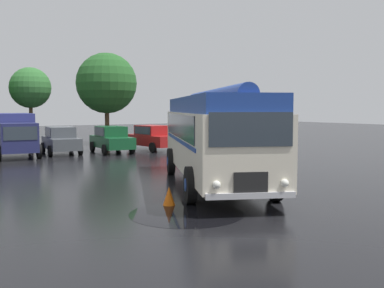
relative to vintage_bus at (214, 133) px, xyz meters
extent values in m
plane|color=black|center=(-0.25, -0.70, -1.89)|extent=(120.00, 120.00, 0.00)
cube|color=silver|center=(0.00, 0.01, -0.29)|extent=(6.35, 10.15, 2.10)
cube|color=#1E3D93|center=(0.00, 0.01, 1.04)|extent=(6.09, 9.89, 0.56)
cylinder|color=#1E3D93|center=(0.00, 0.01, 1.30)|extent=(4.41, 8.92, 0.60)
cube|color=#2D3842|center=(1.28, -0.23, 0.28)|extent=(3.29, 7.32, 0.84)
cube|color=#2D3842|center=(-1.03, 0.80, 0.28)|extent=(3.29, 7.32, 0.84)
cube|color=#1E3D93|center=(1.24, -0.32, -0.26)|extent=(3.36, 7.50, 0.12)
cube|color=#1E3D93|center=(-1.07, 0.71, -0.26)|extent=(3.36, 7.50, 0.12)
cube|color=#2D3842|center=(-2.04, -4.57, 0.38)|extent=(2.02, 0.93, 0.88)
cube|color=black|center=(-2.04, -4.58, -0.99)|extent=(0.85, 0.42, 0.56)
cube|color=silver|center=(-2.05, -4.59, -1.32)|extent=(2.21, 1.06, 0.16)
sphere|color=white|center=(-1.22, -4.95, -1.02)|extent=(0.22, 0.22, 0.22)
sphere|color=white|center=(-2.86, -4.22, -1.02)|extent=(0.22, 0.22, 0.22)
cylinder|color=black|center=(-0.07, -3.35, -1.34)|extent=(0.70, 1.12, 1.10)
cylinder|color=#1E3D93|center=(-0.07, -3.35, -1.34)|extent=(0.45, 0.48, 0.39)
cylinder|color=black|center=(-2.44, -2.29, -1.34)|extent=(0.70, 1.12, 1.10)
cylinder|color=#1E3D93|center=(-2.44, -2.29, -1.34)|extent=(0.45, 0.48, 0.39)
cylinder|color=black|center=(2.37, 2.13, -1.34)|extent=(0.70, 1.12, 1.10)
cylinder|color=#1E3D93|center=(2.37, 2.13, -1.34)|extent=(0.45, 0.48, 0.39)
cylinder|color=black|center=(0.00, 3.19, -1.34)|extent=(0.70, 1.12, 1.10)
cylinder|color=#1E3D93|center=(0.00, 3.19, -1.34)|extent=(0.45, 0.48, 0.39)
cube|color=#4C5156|center=(-1.54, 14.25, -1.22)|extent=(2.08, 4.34, 0.70)
cube|color=#4C5156|center=(-1.52, 14.40, -0.55)|extent=(1.69, 2.31, 0.64)
cube|color=#2D3842|center=(-0.77, 14.32, -0.55)|extent=(0.20, 1.93, 0.50)
cube|color=#2D3842|center=(-2.28, 14.47, -0.55)|extent=(0.20, 1.93, 0.50)
cylinder|color=black|center=(-0.78, 12.87, -1.57)|extent=(0.26, 0.66, 0.64)
cylinder|color=black|center=(-2.54, 13.03, -1.57)|extent=(0.26, 0.66, 0.64)
cylinder|color=black|center=(-0.54, 15.46, -1.57)|extent=(0.26, 0.66, 0.64)
cylinder|color=black|center=(-2.29, 15.62, -1.57)|extent=(0.26, 0.66, 0.64)
cube|color=#144C28|center=(1.42, 13.35, -1.22)|extent=(1.97, 4.30, 0.70)
cube|color=#144C28|center=(1.43, 13.50, -0.55)|extent=(1.63, 2.28, 0.64)
cube|color=#2D3842|center=(2.18, 13.46, -0.55)|extent=(0.15, 1.93, 0.50)
cube|color=#2D3842|center=(0.67, 13.55, -0.55)|extent=(0.15, 1.93, 0.50)
cylinder|color=black|center=(2.21, 12.00, -1.57)|extent=(0.24, 0.65, 0.64)
cylinder|color=black|center=(0.46, 12.11, -1.57)|extent=(0.24, 0.65, 0.64)
cylinder|color=black|center=(2.38, 14.60, -1.57)|extent=(0.24, 0.65, 0.64)
cylinder|color=black|center=(0.62, 14.71, -1.57)|extent=(0.24, 0.65, 0.64)
cube|color=maroon|center=(4.38, 13.38, -1.22)|extent=(2.13, 4.35, 0.70)
cube|color=maroon|center=(4.36, 13.53, -0.55)|extent=(1.71, 2.33, 0.64)
cube|color=#2D3842|center=(5.12, 13.61, -0.55)|extent=(0.22, 1.92, 0.50)
cube|color=#2D3842|center=(3.61, 13.45, -0.55)|extent=(0.22, 1.92, 0.50)
cylinder|color=black|center=(5.39, 12.18, -1.57)|extent=(0.27, 0.66, 0.64)
cylinder|color=black|center=(3.64, 12.00, -1.57)|extent=(0.27, 0.66, 0.64)
cylinder|color=black|center=(5.12, 14.77, -1.57)|extent=(0.27, 0.66, 0.64)
cylinder|color=black|center=(3.37, 14.59, -1.57)|extent=(0.27, 0.66, 0.64)
cube|color=navy|center=(-4.11, 15.20, -0.44)|extent=(2.36, 4.11, 2.10)
cube|color=navy|center=(-4.38, 12.32, -0.69)|extent=(2.05, 1.91, 1.60)
cube|color=#2D3842|center=(-4.46, 11.44, -0.41)|extent=(1.70, 0.19, 0.72)
cylinder|color=black|center=(-3.34, 12.28, -1.49)|extent=(0.31, 0.82, 0.80)
cylinder|color=black|center=(-3.01, 15.83, -1.49)|extent=(0.31, 0.82, 0.80)
cylinder|color=#4C3823|center=(-1.85, 20.77, -0.30)|extent=(0.26, 0.26, 3.19)
sphere|color=#2D662D|center=(-1.85, 20.77, 2.41)|extent=(2.97, 2.97, 2.97)
sphere|color=#2D662D|center=(-1.66, 20.56, 2.71)|extent=(1.66, 1.66, 1.66)
cylinder|color=#4C3823|center=(3.73, 19.97, -0.40)|extent=(0.35, 0.35, 2.99)
sphere|color=#235623|center=(3.73, 19.97, 2.86)|extent=(4.71, 4.71, 4.71)
sphere|color=#235623|center=(3.66, 19.62, 2.59)|extent=(2.90, 2.90, 2.90)
cone|color=orange|center=(-3.11, -2.20, -1.62)|extent=(0.36, 0.36, 0.55)
cylinder|color=black|center=(-3.23, -3.36, -1.89)|extent=(3.08, 3.08, 0.01)
camera|label=1|loc=(-9.37, -13.41, 0.91)|focal=42.00mm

